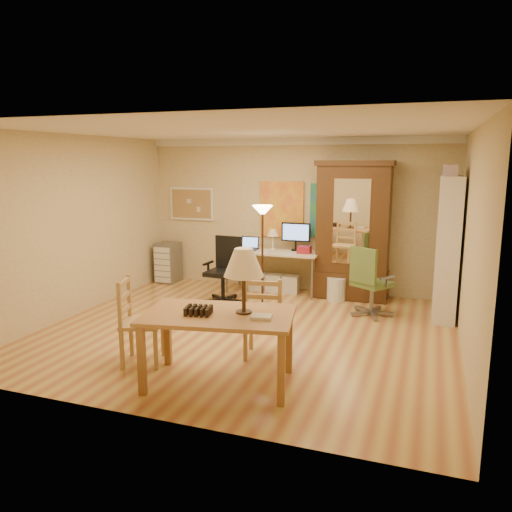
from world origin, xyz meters
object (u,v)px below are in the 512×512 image
(office_chair_black, at_px, (224,285))
(bookshelf, at_px, (447,249))
(computer_desk, at_px, (276,267))
(armoire, at_px, (353,239))
(dining_table, at_px, (228,299))
(office_chair_green, at_px, (370,297))

(office_chair_black, xyz_separation_m, bookshelf, (3.42, 0.30, 0.76))
(computer_desk, relative_size, armoire, 0.71)
(dining_table, xyz_separation_m, office_chair_green, (1.12, 2.87, -0.63))
(computer_desk, distance_m, office_chair_black, 1.11)
(office_chair_green, relative_size, armoire, 0.46)
(office_chair_green, height_order, bookshelf, bookshelf)
(dining_table, distance_m, office_chair_black, 3.14)
(office_chair_black, bearing_deg, computer_desk, 56.27)
(dining_table, relative_size, armoire, 0.72)
(office_chair_green, bearing_deg, armoire, 114.13)
(computer_desk, bearing_deg, bookshelf, -12.31)
(computer_desk, relative_size, bookshelf, 0.78)
(office_chair_black, relative_size, armoire, 0.47)
(bookshelf, bearing_deg, computer_desk, 167.69)
(dining_table, xyz_separation_m, bookshelf, (2.17, 3.12, 0.13))
(dining_table, bearing_deg, bookshelf, 55.20)
(dining_table, relative_size, office_chair_green, 1.57)
(computer_desk, distance_m, armoire, 1.45)
(dining_table, height_order, office_chair_green, dining_table)
(bookshelf, bearing_deg, dining_table, -124.80)
(dining_table, height_order, armoire, armoire)
(office_chair_black, bearing_deg, bookshelf, 5.08)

